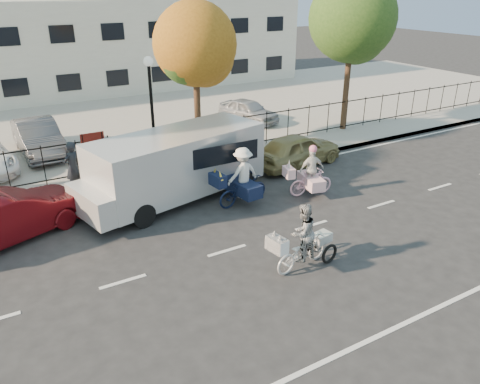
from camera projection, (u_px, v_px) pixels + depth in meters
ground at (227, 251)px, 13.19m from camera, size 120.00×120.00×0.00m
road_markings at (227, 250)px, 13.18m from camera, size 60.00×9.52×0.01m
curb at (161, 187)px, 17.14m from camera, size 60.00×0.10×0.15m
sidewalk at (151, 177)px, 17.97m from camera, size 60.00×2.20×0.15m
parking_lot at (93, 123)px, 25.00m from camera, size 60.00×15.60×0.15m
iron_fence at (140, 149)px, 18.50m from camera, size 58.00×0.06×1.50m
building at (50, 46)px, 31.70m from camera, size 34.00×10.00×6.00m
lamppost at (151, 94)px, 17.52m from camera, size 0.36×0.36×4.33m
street_sign at (93, 147)px, 17.13m from camera, size 0.85×0.06×1.80m
zebra_trike at (302, 243)px, 12.17m from camera, size 2.14×1.00×1.82m
unicorn_bike at (310, 177)px, 16.40m from camera, size 1.88×1.34×1.85m
bull_bike at (242, 182)px, 15.68m from camera, size 2.19×1.51×2.00m
white_van at (175, 163)px, 15.89m from camera, size 7.00×3.51×2.35m
red_sedan at (10, 216)px, 13.55m from camera, size 4.73×3.05×1.47m
gold_sedan at (297, 150)px, 19.10m from camera, size 4.20×2.23×1.36m
pedestrian at (73, 167)px, 16.17m from camera, size 0.81×0.72×1.86m
lot_car_c at (38, 138)px, 19.94m from camera, size 1.73×4.50×1.46m
lot_car_d at (248, 111)px, 24.69m from camera, size 2.33×3.77×1.20m
tree_mid at (198, 48)px, 19.35m from camera, size 3.51×3.47×6.37m
tree_east at (354, 22)px, 21.83m from camera, size 4.08×4.08×7.47m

